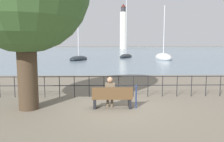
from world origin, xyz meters
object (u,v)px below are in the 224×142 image
at_px(sailboat_0, 79,59).
at_px(harbor_lighthouse, 123,28).
at_px(sailboat_2, 163,57).
at_px(park_bench, 112,98).
at_px(closed_umbrella, 136,95).
at_px(sailboat_1, 126,56).
at_px(seated_person_left, 110,91).

distance_m(sailboat_0, harbor_lighthouse, 99.50).
bearing_deg(harbor_lighthouse, sailboat_2, -89.96).
distance_m(park_bench, harbor_lighthouse, 127.57).
xyz_separation_m(closed_umbrella, sailboat_0, (-6.04, 29.01, -0.30)).
bearing_deg(sailboat_1, park_bench, -74.55).
xyz_separation_m(sailboat_1, harbor_lighthouse, (6.15, 90.30, 12.39)).
bearing_deg(park_bench, sailboat_2, 71.84).
bearing_deg(sailboat_2, sailboat_1, 138.82).
xyz_separation_m(closed_umbrella, harbor_lighthouse, (8.93, 126.58, 12.16)).
relative_size(sailboat_2, harbor_lighthouse, 0.36).
height_order(seated_person_left, sailboat_1, sailboat_1).
height_order(closed_umbrella, sailboat_1, sailboat_1).
bearing_deg(closed_umbrella, seated_person_left, 177.03).
height_order(sailboat_1, sailboat_2, sailboat_1).
height_order(park_bench, closed_umbrella, closed_umbrella).
height_order(seated_person_left, harbor_lighthouse, harbor_lighthouse).
height_order(seated_person_left, closed_umbrella, seated_person_left).
height_order(sailboat_2, harbor_lighthouse, harbor_lighthouse).
xyz_separation_m(closed_umbrella, sailboat_2, (9.00, 30.38, -0.20)).
bearing_deg(park_bench, seated_person_left, 142.63).
distance_m(seated_person_left, closed_umbrella, 1.08).
relative_size(closed_umbrella, sailboat_0, 0.12).
height_order(sailboat_0, sailboat_1, sailboat_1).
bearing_deg(sailboat_0, closed_umbrella, -63.80).
height_order(sailboat_0, harbor_lighthouse, harbor_lighthouse).
bearing_deg(harbor_lighthouse, closed_umbrella, -94.04).
bearing_deg(harbor_lighthouse, seated_person_left, -94.52).
bearing_deg(sailboat_0, park_bench, -65.66).
distance_m(park_bench, sailboat_0, 29.46).
bearing_deg(seated_person_left, sailboat_1, 83.94).
distance_m(closed_umbrella, sailboat_0, 29.63).
bearing_deg(park_bench, sailboat_0, 99.91).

